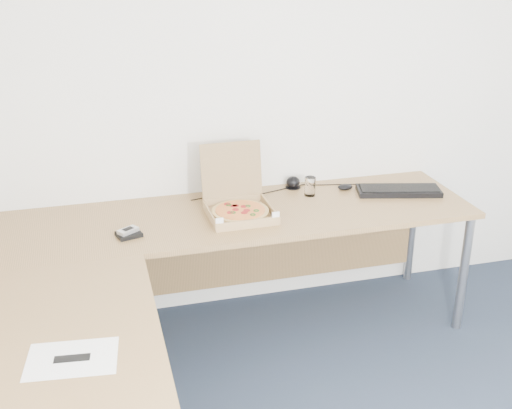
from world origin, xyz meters
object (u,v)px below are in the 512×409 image
object	(u,v)px
keyboard	(399,191)
wallet	(129,234)
pizza_box	(239,208)
desk	(195,261)
drinking_glass	(310,186)

from	to	relation	value
keyboard	wallet	distance (m)	1.55
pizza_box	keyboard	distance (m)	0.95
pizza_box	desk	bearing A→B (deg)	-128.37
keyboard	wallet	xyz separation A→B (m)	(-1.54, -0.18, -0.01)
drinking_glass	wallet	xyz separation A→B (m)	(-1.04, -0.28, -0.04)
keyboard	wallet	size ratio (longest dim) A/B	4.11
keyboard	wallet	world-z (taller)	keyboard
drinking_glass	keyboard	xyz separation A→B (m)	(0.50, -0.10, -0.04)
desk	pizza_box	size ratio (longest dim) A/B	6.42
desk	wallet	world-z (taller)	wallet
pizza_box	wallet	bearing A→B (deg)	-169.87
keyboard	drinking_glass	bearing A→B (deg)	-176.95
desk	wallet	xyz separation A→B (m)	(-0.28, 0.29, 0.04)
pizza_box	drinking_glass	bearing A→B (deg)	19.00
drinking_glass	keyboard	size ratio (longest dim) A/B	0.23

